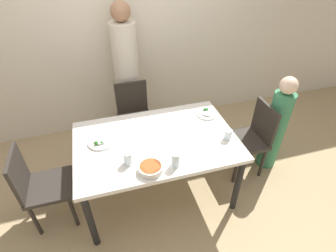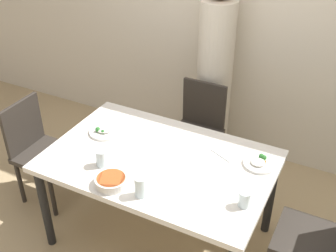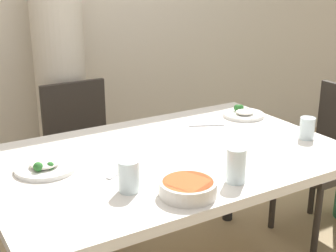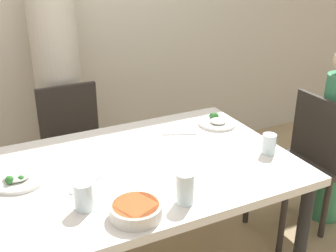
{
  "view_description": "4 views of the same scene",
  "coord_description": "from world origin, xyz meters",
  "px_view_note": "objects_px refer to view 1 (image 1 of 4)",
  "views": [
    {
      "loc": [
        -0.41,
        -1.8,
        2.3
      ],
      "look_at": [
        0.13,
        0.05,
        0.82
      ],
      "focal_mm": 28.0,
      "sensor_mm": 36.0,
      "label": 1
    },
    {
      "loc": [
        1.07,
        -1.95,
        2.41
      ],
      "look_at": [
        0.04,
        0.05,
        0.96
      ],
      "focal_mm": 45.0,
      "sensor_mm": 36.0,
      "label": 2
    },
    {
      "loc": [
        -0.94,
        -1.57,
        1.48
      ],
      "look_at": [
        -0.04,
        -0.07,
        0.88
      ],
      "focal_mm": 50.0,
      "sensor_mm": 36.0,
      "label": 3
    },
    {
      "loc": [
        -0.61,
        -1.59,
        1.68
      ],
      "look_at": [
        0.13,
        -0.09,
        0.94
      ],
      "focal_mm": 45.0,
      "sensor_mm": 36.0,
      "label": 4
    }
  ],
  "objects_px": {
    "person_adult": "(128,79)",
    "bowl_curry": "(151,168)",
    "chair_adult_spot": "(134,115)",
    "person_child": "(276,127)",
    "chair_child_spot": "(251,137)",
    "plate_rice_adult": "(101,141)",
    "glass_water_tall": "(228,134)"
  },
  "relations": [
    {
      "from": "bowl_curry",
      "to": "person_adult",
      "type": "bearing_deg",
      "value": 87.63
    },
    {
      "from": "bowl_curry",
      "to": "plate_rice_adult",
      "type": "xyz_separation_m",
      "value": [
        -0.36,
        0.46,
        -0.01
      ]
    },
    {
      "from": "plate_rice_adult",
      "to": "bowl_curry",
      "type": "bearing_deg",
      "value": -52.08
    },
    {
      "from": "person_adult",
      "to": "chair_child_spot",
      "type": "bearing_deg",
      "value": -43.63
    },
    {
      "from": "person_adult",
      "to": "bowl_curry",
      "type": "xyz_separation_m",
      "value": [
        -0.06,
        -1.51,
        -0.04
      ]
    },
    {
      "from": "person_child",
      "to": "bowl_curry",
      "type": "xyz_separation_m",
      "value": [
        -1.5,
        -0.41,
        0.21
      ]
    },
    {
      "from": "plate_rice_adult",
      "to": "glass_water_tall",
      "type": "height_order",
      "value": "glass_water_tall"
    },
    {
      "from": "person_adult",
      "to": "person_child",
      "type": "height_order",
      "value": "person_adult"
    },
    {
      "from": "chair_adult_spot",
      "to": "bowl_curry",
      "type": "xyz_separation_m",
      "value": [
        -0.06,
        -1.18,
        0.29
      ]
    },
    {
      "from": "chair_adult_spot",
      "to": "bowl_curry",
      "type": "distance_m",
      "value": 1.22
    },
    {
      "from": "chair_adult_spot",
      "to": "chair_child_spot",
      "type": "relative_size",
      "value": 1.0
    },
    {
      "from": "chair_child_spot",
      "to": "bowl_curry",
      "type": "distance_m",
      "value": 1.31
    },
    {
      "from": "chair_child_spot",
      "to": "plate_rice_adult",
      "type": "relative_size",
      "value": 3.54
    },
    {
      "from": "chair_adult_spot",
      "to": "person_child",
      "type": "distance_m",
      "value": 1.63
    },
    {
      "from": "person_adult",
      "to": "glass_water_tall",
      "type": "distance_m",
      "value": 1.5
    },
    {
      "from": "chair_child_spot",
      "to": "person_adult",
      "type": "distance_m",
      "value": 1.62
    },
    {
      "from": "person_adult",
      "to": "bowl_curry",
      "type": "bearing_deg",
      "value": -92.37
    },
    {
      "from": "glass_water_tall",
      "to": "bowl_curry",
      "type": "bearing_deg",
      "value": -166.18
    },
    {
      "from": "plate_rice_adult",
      "to": "person_child",
      "type": "bearing_deg",
      "value": -1.56
    },
    {
      "from": "person_child",
      "to": "plate_rice_adult",
      "type": "relative_size",
      "value": 4.76
    },
    {
      "from": "bowl_curry",
      "to": "glass_water_tall",
      "type": "relative_size",
      "value": 1.99
    },
    {
      "from": "person_adult",
      "to": "person_child",
      "type": "relative_size",
      "value": 1.47
    },
    {
      "from": "chair_child_spot",
      "to": "glass_water_tall",
      "type": "bearing_deg",
      "value": -63.41
    },
    {
      "from": "person_child",
      "to": "plate_rice_adult",
      "type": "height_order",
      "value": "person_child"
    },
    {
      "from": "person_adult",
      "to": "person_child",
      "type": "bearing_deg",
      "value": -37.4
    },
    {
      "from": "chair_child_spot",
      "to": "person_child",
      "type": "distance_m",
      "value": 0.29
    },
    {
      "from": "chair_adult_spot",
      "to": "person_child",
      "type": "relative_size",
      "value": 0.74
    },
    {
      "from": "chair_child_spot",
      "to": "plate_rice_adult",
      "type": "height_order",
      "value": "chair_child_spot"
    },
    {
      "from": "chair_adult_spot",
      "to": "chair_child_spot",
      "type": "height_order",
      "value": "same"
    },
    {
      "from": "chair_child_spot",
      "to": "plate_rice_adult",
      "type": "distance_m",
      "value": 1.6
    },
    {
      "from": "chair_child_spot",
      "to": "bowl_curry",
      "type": "xyz_separation_m",
      "value": [
        -1.21,
        -0.41,
        0.29
      ]
    },
    {
      "from": "person_child",
      "to": "glass_water_tall",
      "type": "relative_size",
      "value": 11.36
    }
  ]
}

